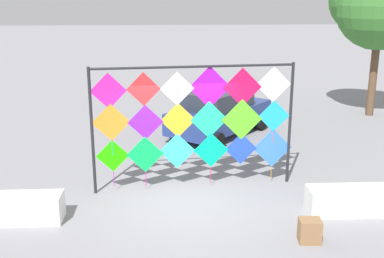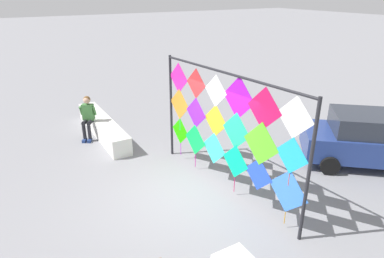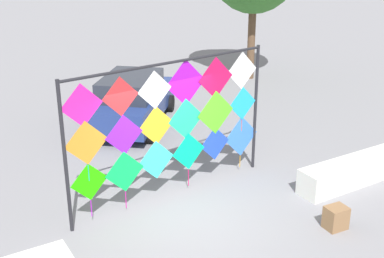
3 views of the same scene
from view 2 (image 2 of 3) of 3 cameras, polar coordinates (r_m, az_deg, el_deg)
The scene contains 5 objects.
ground at distance 8.37m, azimuth -1.55°, elevation -10.88°, with size 120.00×120.00×0.00m, color gray.
plaza_ledge_left at distance 11.82m, azimuth -14.73°, elevation 0.34°, with size 3.96×0.59×0.57m, color silver.
kite_display_rack at distance 7.82m, azimuth 5.84°, elevation 1.08°, with size 4.72×0.52×2.95m.
seated_vendor at distance 11.48m, azimuth -17.11°, elevation 2.30°, with size 0.69×0.64×1.42m.
parked_car at distance 10.64m, azimuth 28.33°, elevation -1.52°, with size 3.74×3.97×1.49m.
Camera 2 is at (6.13, -3.33, 4.61)m, focal length 31.83 mm.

